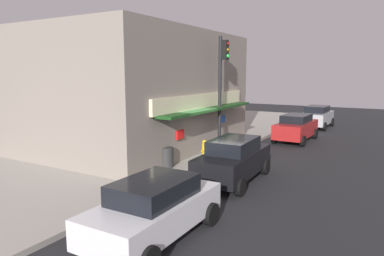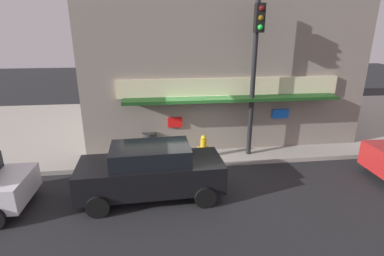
# 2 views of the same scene
# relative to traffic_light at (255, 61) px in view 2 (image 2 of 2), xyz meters

# --- Properties ---
(ground_plane) EXTENTS (64.93, 64.93, 0.00)m
(ground_plane) POSITION_rel_traffic_light_xyz_m (-2.00, -0.57, -3.85)
(ground_plane) COLOR #232326
(sidewalk) EXTENTS (43.29, 10.16, 0.17)m
(sidewalk) POSITION_rel_traffic_light_xyz_m (-2.00, 4.51, -3.77)
(sidewalk) COLOR #A39E93
(sidewalk) RESTS_ON ground_plane
(corner_building) EXTENTS (11.48, 8.87, 6.14)m
(corner_building) POSITION_rel_traffic_light_xyz_m (-0.71, 4.69, -0.62)
(corner_building) COLOR gray
(corner_building) RESTS_ON sidewalk
(traffic_light) EXTENTS (0.32, 0.58, 5.80)m
(traffic_light) POSITION_rel_traffic_light_xyz_m (0.00, 0.00, 0.00)
(traffic_light) COLOR black
(traffic_light) RESTS_ON sidewalk
(fire_hydrant) EXTENTS (0.48, 0.24, 0.91)m
(fire_hydrant) POSITION_rel_traffic_light_xyz_m (-1.85, -0.02, -3.24)
(fire_hydrant) COLOR gold
(fire_hydrant) RESTS_ON sidewalk
(trash_can) EXTENTS (0.58, 0.58, 0.87)m
(trash_can) POSITION_rel_traffic_light_xyz_m (-3.93, 0.68, -3.25)
(trash_can) COLOR #2D2D2D
(trash_can) RESTS_ON sidewalk
(pedestrian) EXTENTS (0.57, 0.52, 1.64)m
(pedestrian) POSITION_rel_traffic_light_xyz_m (3.06, 1.54, -2.80)
(pedestrian) COLOR black
(pedestrian) RESTS_ON sidewalk
(potted_plant_by_doorway) EXTENTS (0.79, 0.79, 1.15)m
(potted_plant_by_doorway) POSITION_rel_traffic_light_xyz_m (-2.21, 1.98, -3.03)
(potted_plant_by_doorway) COLOR #59595B
(potted_plant_by_doorway) RESTS_ON sidewalk
(parked_car_black) EXTENTS (4.36, 2.04, 1.68)m
(parked_car_black) POSITION_rel_traffic_light_xyz_m (-3.83, -2.38, -2.99)
(parked_car_black) COLOR black
(parked_car_black) RESTS_ON ground_plane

